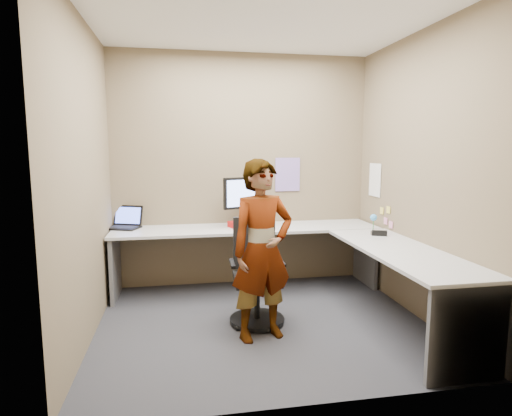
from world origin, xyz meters
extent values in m
plane|color=#29292E|center=(0.00, 0.00, 0.00)|extent=(3.00, 3.00, 0.00)
plane|color=brown|center=(0.00, 1.30, 1.35)|extent=(3.00, 0.00, 3.00)
plane|color=brown|center=(1.50, 0.00, 1.35)|extent=(0.00, 2.70, 2.70)
plane|color=brown|center=(-1.50, 0.00, 1.35)|extent=(0.00, 2.70, 2.70)
plane|color=white|center=(0.00, 0.00, 2.70)|extent=(3.00, 3.00, 0.00)
cube|color=silver|center=(0.00, 0.98, 0.71)|extent=(2.96, 0.65, 0.03)
cube|color=silver|center=(1.18, -0.32, 0.71)|extent=(0.65, 1.91, 0.03)
cube|color=#59595B|center=(-1.44, 0.98, 0.35)|extent=(0.04, 0.60, 0.70)
cube|color=#59595B|center=(1.44, 0.98, 0.35)|extent=(0.04, 0.60, 0.70)
cube|color=#59595B|center=(1.18, -1.24, 0.35)|extent=(0.60, 0.04, 0.70)
cube|color=red|center=(-0.01, 0.99, 0.76)|extent=(0.39, 0.34, 0.07)
cube|color=black|center=(-0.01, 0.99, 0.80)|extent=(0.26, 0.22, 0.02)
cube|color=black|center=(-0.01, 1.01, 0.88)|extent=(0.07, 0.06, 0.13)
cube|color=black|center=(-0.01, 1.01, 1.12)|extent=(0.50, 0.23, 0.35)
cube|color=#8FABF8|center=(-0.01, 0.99, 1.12)|extent=(0.44, 0.18, 0.29)
cube|color=black|center=(-1.36, 1.13, 0.74)|extent=(0.41, 0.36, 0.02)
cube|color=black|center=(-1.31, 1.25, 0.86)|extent=(0.34, 0.19, 0.22)
cube|color=#465DDF|center=(-1.31, 1.25, 0.86)|extent=(0.30, 0.16, 0.18)
cube|color=#B7B7BC|center=(-0.08, 0.95, 0.75)|extent=(0.12, 0.08, 0.04)
sphere|color=red|center=(-0.08, 0.94, 0.78)|extent=(0.04, 0.04, 0.04)
cone|color=white|center=(0.17, 0.88, 0.76)|extent=(0.10, 0.10, 0.06)
cube|color=black|center=(1.26, 0.27, 0.76)|extent=(0.15, 0.09, 0.05)
cylinder|color=brown|center=(1.21, 0.32, 0.75)|extent=(0.05, 0.05, 0.04)
cylinder|color=#338C3F|center=(1.21, 0.32, 0.84)|extent=(0.01, 0.01, 0.14)
sphere|color=#419AE6|center=(1.21, 0.32, 0.91)|extent=(0.07, 0.07, 0.07)
cube|color=#846BB7|center=(0.55, 1.29, 1.30)|extent=(0.30, 0.01, 0.40)
cube|color=white|center=(1.49, 0.90, 1.25)|extent=(0.01, 0.28, 0.38)
cube|color=#F2E059|center=(1.49, 0.55, 0.95)|extent=(0.01, 0.07, 0.07)
cube|color=pink|center=(1.49, 0.60, 0.82)|extent=(0.01, 0.07, 0.07)
cube|color=pink|center=(1.49, 0.48, 0.80)|extent=(0.01, 0.07, 0.07)
cube|color=#F2E059|center=(1.49, 0.70, 0.92)|extent=(0.01, 0.07, 0.07)
cylinder|color=black|center=(-0.06, 0.02, 0.04)|extent=(0.51, 0.51, 0.04)
cylinder|color=black|center=(-0.06, 0.02, 0.23)|extent=(0.05, 0.05, 0.36)
cube|color=black|center=(-0.06, 0.02, 0.42)|extent=(0.43, 0.43, 0.06)
cube|color=black|center=(-0.05, 0.22, 0.72)|extent=(0.40, 0.06, 0.50)
cube|color=black|center=(-0.28, 0.03, 0.58)|extent=(0.05, 0.27, 0.03)
cube|color=black|center=(0.17, 0.01, 0.58)|extent=(0.05, 0.27, 0.03)
imported|color=#999399|center=(-0.06, -0.27, 0.76)|extent=(0.64, 0.51, 1.53)
camera|label=1|loc=(-0.74, -3.70, 1.61)|focal=30.00mm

